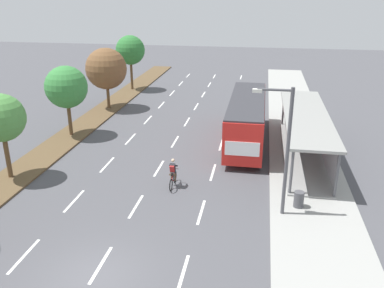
# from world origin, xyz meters

# --- Properties ---
(ground_plane) EXTENTS (140.00, 140.00, 0.00)m
(ground_plane) POSITION_xyz_m (0.00, 0.00, 0.00)
(ground_plane) COLOR #4C4C51
(median_strip) EXTENTS (2.60, 52.00, 0.12)m
(median_strip) POSITION_xyz_m (-8.30, 20.00, 0.06)
(median_strip) COLOR brown
(median_strip) RESTS_ON ground
(sidewalk_right) EXTENTS (4.50, 52.00, 0.15)m
(sidewalk_right) POSITION_xyz_m (9.25, 20.00, 0.07)
(sidewalk_right) COLOR #9E9E99
(sidewalk_right) RESTS_ON ground
(lane_divider_left) EXTENTS (0.14, 47.27, 0.01)m
(lane_divider_left) POSITION_xyz_m (-3.50, 18.13, 0.00)
(lane_divider_left) COLOR white
(lane_divider_left) RESTS_ON ground
(lane_divider_center) EXTENTS (0.14, 47.27, 0.01)m
(lane_divider_center) POSITION_xyz_m (0.00, 18.13, 0.00)
(lane_divider_center) COLOR white
(lane_divider_center) RESTS_ON ground
(lane_divider_right) EXTENTS (0.14, 47.27, 0.01)m
(lane_divider_right) POSITION_xyz_m (3.50, 18.13, 0.00)
(lane_divider_right) COLOR white
(lane_divider_right) RESTS_ON ground
(bus_shelter) EXTENTS (2.90, 13.30, 2.86)m
(bus_shelter) POSITION_xyz_m (9.53, 14.38, 1.87)
(bus_shelter) COLOR gray
(bus_shelter) RESTS_ON sidewalk_right
(bus) EXTENTS (2.54, 11.29, 3.37)m
(bus) POSITION_xyz_m (5.25, 16.41, 2.07)
(bus) COLOR red
(bus) RESTS_ON ground
(cyclist) EXTENTS (0.46, 1.82, 1.71)m
(cyclist) POSITION_xyz_m (1.44, 8.32, 0.79)
(cyclist) COLOR black
(cyclist) RESTS_ON ground
(median_tree_second) EXTENTS (2.81, 2.81, 5.14)m
(median_tree_second) POSITION_xyz_m (-8.51, 7.71, 3.83)
(median_tree_second) COLOR brown
(median_tree_second) RESTS_ON median_strip
(median_tree_third) EXTENTS (3.19, 3.19, 5.36)m
(median_tree_third) POSITION_xyz_m (-8.28, 15.57, 3.87)
(median_tree_third) COLOR brown
(median_tree_third) RESTS_ON median_strip
(median_tree_fourth) EXTENTS (3.82, 3.82, 5.64)m
(median_tree_fourth) POSITION_xyz_m (-8.13, 23.43, 3.85)
(median_tree_fourth) COLOR brown
(median_tree_fourth) RESTS_ON median_strip
(median_tree_fifth) EXTENTS (3.19, 3.19, 5.96)m
(median_tree_fifth) POSITION_xyz_m (-8.29, 31.29, 4.46)
(median_tree_fifth) COLOR brown
(median_tree_fifth) RESTS_ON median_strip
(streetlight) EXTENTS (1.91, 0.24, 6.50)m
(streetlight) POSITION_xyz_m (7.42, 6.04, 3.89)
(streetlight) COLOR #4C4C51
(streetlight) RESTS_ON sidewalk_right
(trash_bin) EXTENTS (0.52, 0.52, 0.85)m
(trash_bin) POSITION_xyz_m (8.45, 6.86, 0.57)
(trash_bin) COLOR #4C4C51
(trash_bin) RESTS_ON sidewalk_right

